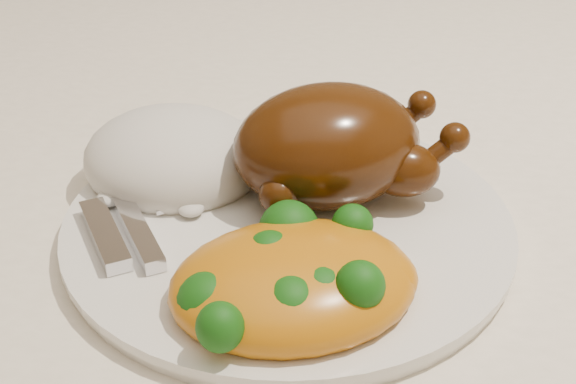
# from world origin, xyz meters

# --- Properties ---
(dining_table) EXTENTS (1.60, 0.90, 0.76)m
(dining_table) POSITION_xyz_m (0.00, 0.00, 0.67)
(dining_table) COLOR brown
(dining_table) RESTS_ON floor
(tablecloth) EXTENTS (1.73, 1.03, 0.18)m
(tablecloth) POSITION_xyz_m (0.00, 0.00, 0.74)
(tablecloth) COLOR white
(tablecloth) RESTS_ON dining_table
(dinner_plate) EXTENTS (0.36, 0.36, 0.01)m
(dinner_plate) POSITION_xyz_m (-0.12, -0.05, 0.77)
(dinner_plate) COLOR white
(dinner_plate) RESTS_ON tablecloth
(roast_chicken) EXTENTS (0.16, 0.13, 0.08)m
(roast_chicken) POSITION_xyz_m (-0.10, -0.02, 0.82)
(roast_chicken) COLOR #402006
(roast_chicken) RESTS_ON dinner_plate
(rice_mound) EXTENTS (0.13, 0.12, 0.06)m
(rice_mound) POSITION_xyz_m (-0.21, -0.01, 0.79)
(rice_mound) COLOR silver
(rice_mound) RESTS_ON dinner_plate
(mac_and_cheese) EXTENTS (0.16, 0.15, 0.05)m
(mac_and_cheese) POSITION_xyz_m (-0.11, -0.13, 0.79)
(mac_and_cheese) COLOR orange
(mac_and_cheese) RESTS_ON dinner_plate
(cutlery) EXTENTS (0.08, 0.17, 0.01)m
(cutlery) POSITION_xyz_m (-0.22, -0.07, 0.79)
(cutlery) COLOR silver
(cutlery) RESTS_ON dinner_plate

